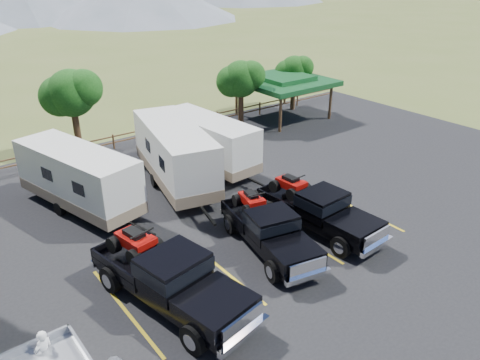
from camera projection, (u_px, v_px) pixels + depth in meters
ground at (333, 302)px, 16.44m from camera, size 320.00×320.00×0.00m
asphalt_lot at (276, 262)px, 18.59m from camera, size 44.00×34.00×0.04m
stall_lines at (260, 250)px, 19.29m from camera, size 12.12×5.50×0.01m
tree_ne_a at (240, 79)px, 32.11m from camera, size 3.11×2.92×4.76m
tree_ne_b at (294, 71)px, 36.28m from camera, size 2.77×2.59×4.27m
tree_north at (71, 93)px, 27.34m from camera, size 3.46×3.24×5.25m
rail_fence at (142, 134)px, 30.57m from camera, size 36.12×0.12×1.00m
pavilion at (284, 81)px, 34.61m from camera, size 6.20×6.20×3.22m
rig_left at (169, 276)px, 15.94m from camera, size 3.35×7.09×2.27m
rig_center at (268, 228)px, 19.06m from camera, size 3.06×6.17×1.97m
rig_right at (317, 208)px, 20.49m from camera, size 2.43×6.28×2.07m
trailer_left at (78, 179)px, 21.89m from camera, size 3.89×8.66×3.01m
trailer_center at (175, 155)px, 24.21m from camera, size 4.04×9.36×3.25m
trailer_right at (208, 142)px, 26.43m from camera, size 2.65×8.40×2.91m
person_a at (45, 353)px, 13.23m from camera, size 0.66×0.53×1.56m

